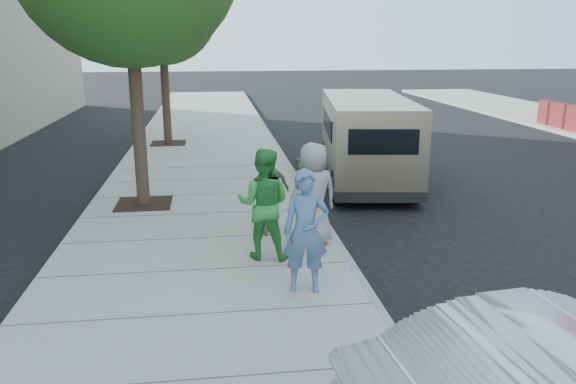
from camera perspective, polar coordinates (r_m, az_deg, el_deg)
The scene contains 10 objects.
ground at distance 10.53m, azimuth -3.27°, elevation -5.16°, with size 120.00×120.00×0.00m, color black.
sidewalk at distance 10.49m, azimuth -8.75°, elevation -4.98°, with size 5.00×60.00×0.15m, color gray.
curb_face at distance 10.70m, azimuth 4.45°, elevation -4.42°, with size 0.12×60.00×0.16m, color gray.
tree_far at distance 19.95m, azimuth -12.70°, elevation 18.37°, with size 3.92×3.80×6.49m.
parking_meter at distance 10.74m, azimuth 1.58°, elevation 1.49°, with size 0.29×0.16×1.34m.
van at distance 14.97m, azimuth 7.90°, elevation 5.50°, with size 2.75×6.18×2.22m.
person_officer at distance 7.96m, azimuth 1.83°, elevation -4.01°, with size 0.65×0.43×1.78m, color #4A6F9F.
person_green_shirt at distance 9.17m, azimuth -2.47°, elevation -1.21°, with size 0.90×0.70×1.84m, color green.
person_gray_shirt at distance 9.79m, azimuth 2.57°, elevation -0.21°, with size 0.89×0.58×1.82m, color #949395.
person_striped_polo at distance 10.33m, azimuth -1.93°, elevation -0.11°, with size 0.92×0.38×1.57m, color gray.
Camera 1 is at (-0.72, -9.85, 3.66)m, focal length 35.00 mm.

